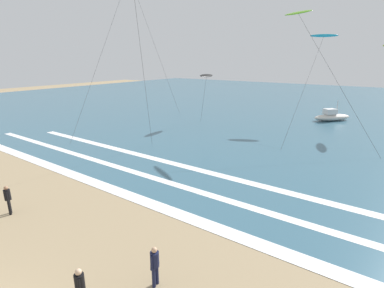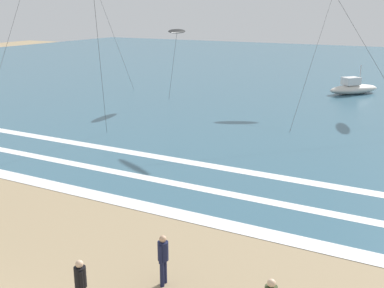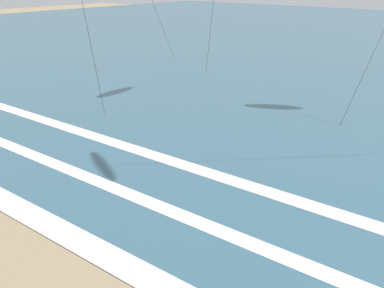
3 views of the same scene
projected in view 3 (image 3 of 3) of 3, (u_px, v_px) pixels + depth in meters
name	position (u px, v px, depth m)	size (l,w,h in m)	color
wave_foam_shoreline	(67.00, 234.00, 13.08)	(47.43, 0.90, 0.01)	white
wave_foam_mid_break	(160.00, 207.00, 14.62)	(51.24, 0.62, 0.01)	white
wave_foam_outer_break	(180.00, 164.00, 17.89)	(41.26, 0.73, 0.01)	white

